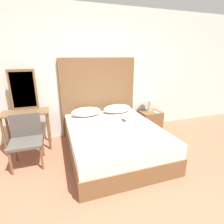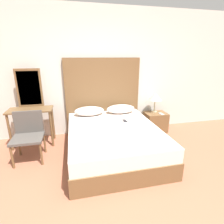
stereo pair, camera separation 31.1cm
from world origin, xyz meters
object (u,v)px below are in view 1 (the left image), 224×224
(table_lamp, at_px, (150,96))
(phone_on_bed, at_px, (124,120))
(bed, at_px, (114,140))
(chair, at_px, (26,137))
(nightstand, at_px, (150,120))
(vanity_desk, at_px, (26,120))
(phone_on_nightstand, at_px, (156,112))

(table_lamp, bearing_deg, phone_on_bed, -147.23)
(bed, relative_size, chair, 2.39)
(phone_on_bed, height_order, nightstand, phone_on_bed)
(nightstand, height_order, table_lamp, table_lamp)
(chair, bearing_deg, nightstand, 11.94)
(nightstand, distance_m, vanity_desk, 2.70)
(bed, height_order, chair, chair)
(phone_on_bed, distance_m, vanity_desk, 1.82)
(nightstand, relative_size, vanity_desk, 0.60)
(table_lamp, height_order, chair, table_lamp)
(bed, bearing_deg, table_lamp, 34.67)
(table_lamp, xyz_separation_m, vanity_desk, (-2.67, -0.13, -0.23))
(nightstand, bearing_deg, table_lamp, 99.44)
(bed, height_order, phone_on_bed, phone_on_bed)
(nightstand, relative_size, table_lamp, 1.07)
(phone_on_bed, xyz_separation_m, table_lamp, (0.90, 0.58, 0.30))
(phone_on_bed, bearing_deg, table_lamp, 32.77)
(bed, distance_m, phone_on_nightstand, 1.45)
(phone_on_bed, xyz_separation_m, chair, (-1.73, -0.06, -0.05))
(vanity_desk, relative_size, chair, 0.99)
(bed, xyz_separation_m, chair, (-1.45, 0.18, 0.22))
(chair, bearing_deg, vanity_desk, 93.96)
(bed, bearing_deg, phone_on_bed, 40.09)
(phone_on_bed, distance_m, table_lamp, 1.11)
(nightstand, relative_size, phone_on_nightstand, 3.13)
(vanity_desk, bearing_deg, bed, -24.82)
(nightstand, bearing_deg, bed, -148.22)
(phone_on_bed, xyz_separation_m, nightstand, (0.91, 0.50, -0.29))
(vanity_desk, bearing_deg, chair, -86.04)
(nightstand, distance_m, phone_on_nightstand, 0.26)
(phone_on_nightstand, relative_size, vanity_desk, 0.19)
(phone_on_bed, bearing_deg, nightstand, 28.79)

